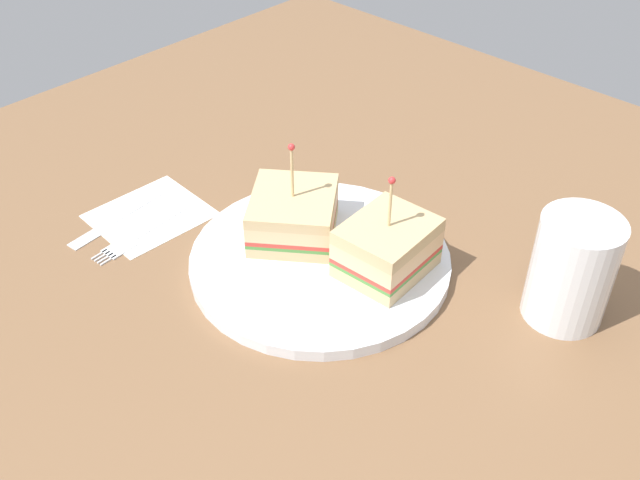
{
  "coord_description": "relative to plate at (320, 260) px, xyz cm",
  "views": [
    {
      "loc": [
        39.33,
        -41.45,
        48.7
      ],
      "look_at": [
        0.0,
        0.0,
        3.26
      ],
      "focal_mm": 41.06,
      "sensor_mm": 36.0,
      "label": 1
    }
  ],
  "objects": [
    {
      "name": "drink_glass",
      "position": [
        21.37,
        10.7,
        4.06
      ],
      "size": [
        7.51,
        7.51,
        10.7
      ],
      "color": "gold",
      "rests_on": "ground_plane"
    },
    {
      "name": "napkin",
      "position": [
        -19.7,
        -6.88,
        -0.56
      ],
      "size": [
        11.16,
        12.28,
        0.15
      ],
      "primitive_type": "cube",
      "rotation": [
        0.0,
        0.0,
        4.66
      ],
      "color": "white",
      "rests_on": "ground_plane"
    },
    {
      "name": "sandwich_half_back",
      "position": [
        6.17,
        2.95,
        3.37
      ],
      "size": [
        7.78,
        9.23,
        10.91
      ],
      "color": "tan",
      "rests_on": "plate"
    },
    {
      "name": "fork",
      "position": [
        -17.33,
        -10.66,
        -0.46
      ],
      "size": [
        2.45,
        13.29,
        0.35
      ],
      "color": "silver",
      "rests_on": "ground_plane"
    },
    {
      "name": "ground_plane",
      "position": [
        0.0,
        0.0,
        -1.63
      ],
      "size": [
        110.56,
        110.56,
        2.0
      ],
      "primitive_type": "cube",
      "color": "brown"
    },
    {
      "name": "sandwich_half_front",
      "position": [
        -4.54,
        0.76,
        3.04
      ],
      "size": [
        12.41,
        12.57,
        10.9
      ],
      "color": "tan",
      "rests_on": "plate"
    },
    {
      "name": "plate",
      "position": [
        0.0,
        0.0,
        0.0
      ],
      "size": [
        26.54,
        26.54,
        1.26
      ],
      "primitive_type": "cylinder",
      "color": "white",
      "rests_on": "ground_plane"
    },
    {
      "name": "knife",
      "position": [
        -21.45,
        -10.6,
        -0.46
      ],
      "size": [
        2.27,
        12.72,
        0.35
      ],
      "color": "silver",
      "rests_on": "ground_plane"
    }
  ]
}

